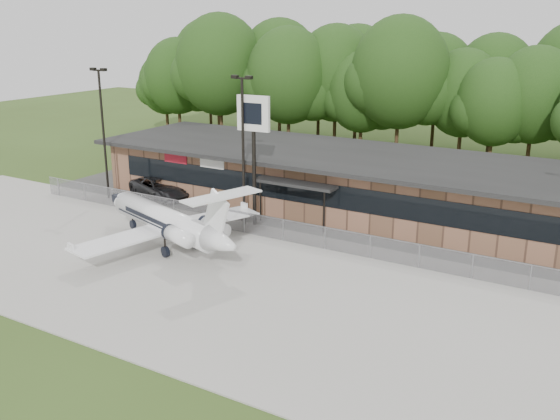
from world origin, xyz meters
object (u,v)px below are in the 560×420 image
Objects in this scene: business_jet at (169,223)px; suv at (160,188)px; terminal at (356,181)px; pole_sign at (254,127)px.

suv is at bearing 152.07° from business_jet.
terminal is at bearing -51.94° from suv.
business_jet is at bearing -115.24° from terminal.
pole_sign is at bearing 90.02° from business_jet.
suv is at bearing -160.89° from terminal.
suv is (-14.72, -5.10, -1.35)m from terminal.
business_jet is 2.36× the size of suv.
pole_sign reaches higher than suv.
suv is 0.66× the size of pole_sign.
terminal is 15.07m from business_jet.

